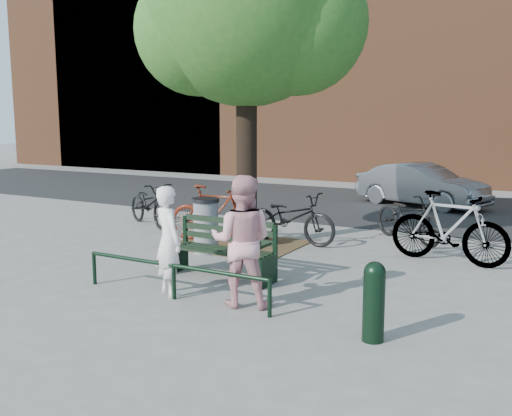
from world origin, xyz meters
The scene contains 17 objects.
ground centered at (0.00, 0.00, 0.00)m, with size 90.00×90.00×0.00m, color gray.
dirt_pit centered at (-1.00, 2.20, 0.01)m, with size 2.40×2.00×0.02m, color brown.
road centered at (0.00, 8.50, 0.01)m, with size 40.00×7.00×0.01m, color black.
townhouse_row centered at (0.17, 16.00, 6.25)m, with size 45.00×4.00×14.00m.
park_bench centered at (0.00, 0.08, 0.48)m, with size 1.74×0.54×0.97m.
guard_railing centered at (0.00, -1.20, 0.40)m, with size 3.06×0.06×0.51m.
street_tree centered at (-0.75, 2.20, 4.42)m, with size 4.20×3.80×6.50m.
person_left centered at (-0.19, -1.05, 0.78)m, with size 0.57×0.37×1.56m, color white.
person_right centered at (0.95, -0.95, 0.88)m, with size 0.85×0.67×1.76m, color pink.
bollard centered at (2.88, -1.32, 0.49)m, with size 0.25×0.25×0.92m.
litter_bin centered at (-1.16, 1.31, 0.52)m, with size 0.51×0.51×1.03m.
bicycle_a centered at (-3.90, 2.98, 0.51)m, with size 0.68×1.94×1.02m, color black.
bicycle_b centered at (-1.57, 2.20, 0.58)m, with size 0.55×1.93×1.16m, color #55190C.
bicycle_c centered at (-0.16, 2.82, 0.52)m, with size 0.69×1.99×1.04m, color black.
bicycle_d centered at (2.92, 2.76, 0.62)m, with size 0.58×2.07×1.24m, color gray.
bicycle_e centered at (1.87, 4.16, 0.51)m, with size 0.68×1.95×1.03m, color black.
parked_car centered at (0.98, 9.05, 0.61)m, with size 1.30×3.72×1.23m, color slate.
Camera 1 is at (4.71, -7.32, 2.49)m, focal length 40.00 mm.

